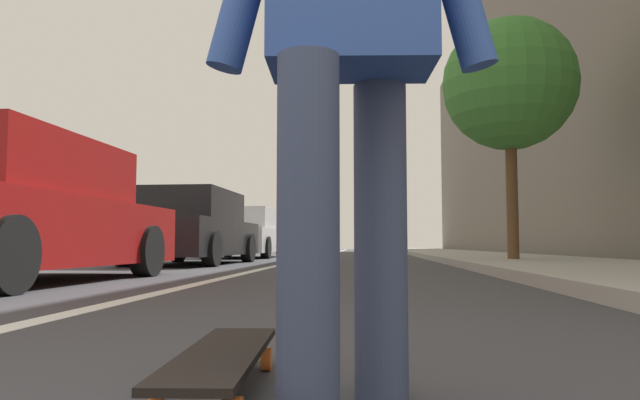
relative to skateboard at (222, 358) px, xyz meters
The scene contains 11 objects.
ground_plane 8.84m from the skateboard, ahead, with size 80.00×80.00×0.00m, color #38383D.
lane_stripe_white 18.88m from the skateboard, ahead, with size 52.00×0.16×0.01m, color silver.
sidewalk_curb 17.20m from the skateboard, 11.81° to the right, with size 52.00×3.20×0.13m, color #9E9B93.
building_facade 22.47m from the skateboard, 16.48° to the right, with size 40.00×1.20×11.63m, color slate.
skateboard is the anchor object (origin of this frame).
skater_person 0.92m from the skateboard, 113.38° to the right, with size 0.47×0.72×1.64m.
parked_car_near 5.37m from the skateboard, 37.47° to the left, with size 4.52×2.03×1.48m.
parked_car_mid 10.77m from the skateboard, 17.17° to the left, with size 4.62×1.95×1.48m.
parked_car_far 16.52m from the skateboard, 11.60° to the left, with size 4.50×1.96×1.47m.
traffic_light 21.53m from the skateboard, ahead, with size 0.33×0.28×4.03m.
street_tree_mid 10.98m from the skateboard, 17.38° to the right, with size 2.56×2.56×4.76m.
Camera 1 is at (-0.42, -0.40, 0.40)m, focal length 33.48 mm.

